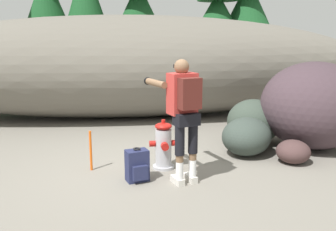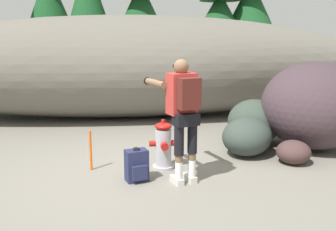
# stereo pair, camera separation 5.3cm
# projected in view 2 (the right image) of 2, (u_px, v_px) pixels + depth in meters

# --- Properties ---
(ground_plane) EXTENTS (56.00, 56.00, 0.04)m
(ground_plane) POSITION_uv_depth(u_px,v_px,m) (146.00, 171.00, 5.64)
(ground_plane) COLOR slate
(dirt_embankment) EXTENTS (12.48, 3.20, 2.47)m
(dirt_embankment) POSITION_uv_depth(u_px,v_px,m) (133.00, 66.00, 9.29)
(dirt_embankment) COLOR #666056
(dirt_embankment) RESTS_ON ground_plane
(fire_hydrant) EXTENTS (0.42, 0.37, 0.75)m
(fire_hydrant) POSITION_uv_depth(u_px,v_px,m) (163.00, 146.00, 5.66)
(fire_hydrant) COLOR #B2B2B7
(fire_hydrant) RESTS_ON ground_plane
(utility_worker) EXTENTS (0.69, 1.04, 1.67)m
(utility_worker) POSITION_uv_depth(u_px,v_px,m) (182.00, 106.00, 4.99)
(utility_worker) COLOR beige
(utility_worker) RESTS_ON ground_plane
(spare_backpack) EXTENTS (0.34, 0.34, 0.47)m
(spare_backpack) POSITION_uv_depth(u_px,v_px,m) (137.00, 166.00, 5.19)
(spare_backpack) COLOR #23284C
(spare_backpack) RESTS_ON ground_plane
(boulder_large) EXTENTS (2.37, 2.33, 1.54)m
(boulder_large) POSITION_uv_depth(u_px,v_px,m) (315.00, 106.00, 6.61)
(boulder_large) COLOR #403137
(boulder_large) RESTS_ON ground_plane
(boulder_mid) EXTENTS (1.22, 1.27, 0.63)m
(boulder_mid) POSITION_uv_depth(u_px,v_px,m) (247.00, 137.00, 6.32)
(boulder_mid) COLOR #333E37
(boulder_mid) RESTS_ON ground_plane
(boulder_small) EXTENTS (1.32, 1.31, 0.83)m
(boulder_small) POSITION_uv_depth(u_px,v_px,m) (254.00, 122.00, 6.96)
(boulder_small) COLOR #343F36
(boulder_small) RESTS_ON ground_plane
(boulder_outlier) EXTENTS (0.67, 0.67, 0.37)m
(boulder_outlier) POSITION_uv_depth(u_px,v_px,m) (293.00, 152.00, 5.91)
(boulder_outlier) COLOR #45302F
(boulder_outlier) RESTS_ON ground_plane
(pine_tree_right) EXTENTS (2.71, 2.71, 5.78)m
(pine_tree_right) POSITION_uv_depth(u_px,v_px,m) (141.00, 5.00, 13.91)
(pine_tree_right) COLOR #47331E
(pine_tree_right) RESTS_ON ground_plane
(pine_tree_far_right) EXTENTS (2.51, 2.51, 5.14)m
(pine_tree_far_right) POSITION_uv_depth(u_px,v_px,m) (220.00, 9.00, 14.97)
(pine_tree_far_right) COLOR #47331E
(pine_tree_far_right) RESTS_ON ground_plane
(pine_tree_ridge_end) EXTENTS (2.95, 2.95, 6.19)m
(pine_tree_ridge_end) POSITION_uv_depth(u_px,v_px,m) (251.00, 2.00, 15.20)
(pine_tree_ridge_end) COLOR #47331E
(pine_tree_ridge_end) RESTS_ON ground_plane
(survey_stake) EXTENTS (0.04, 0.04, 0.60)m
(survey_stake) POSITION_uv_depth(u_px,v_px,m) (91.00, 151.00, 5.60)
(survey_stake) COLOR #E55914
(survey_stake) RESTS_ON ground_plane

